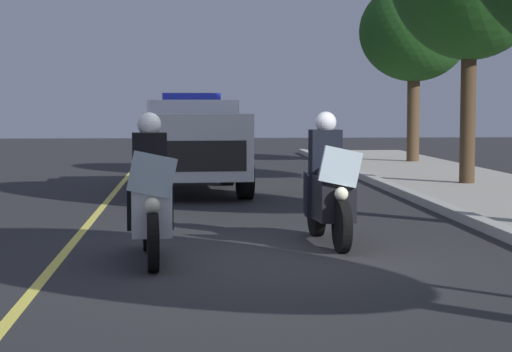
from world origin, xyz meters
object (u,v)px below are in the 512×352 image
Objects in this scene: police_motorcycle_lead_right at (328,190)px; police_suv at (192,141)px; police_motorcycle_lead_left at (150,201)px; tree_behind_suv at (414,32)px.

police_motorcycle_lead_right is 7.57m from police_suv.
police_suv is (-8.50, 0.53, 0.37)m from police_motorcycle_lead_left.
tree_behind_suv is (-15.85, 4.99, 3.27)m from police_motorcycle_lead_right.
police_motorcycle_lead_left is at bearing -63.07° from police_motorcycle_lead_right.
police_motorcycle_lead_left and police_motorcycle_lead_right have the same top height.
police_motorcycle_lead_left is at bearing -23.09° from tree_behind_suv.
police_motorcycle_lead_left is 1.00× the size of police_motorcycle_lead_right.
tree_behind_suv is (-17.00, 7.25, 3.27)m from police_motorcycle_lead_left.
police_motorcycle_lead_right is at bearing -17.48° from tree_behind_suv.
tree_behind_suv reaches higher than police_suv.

